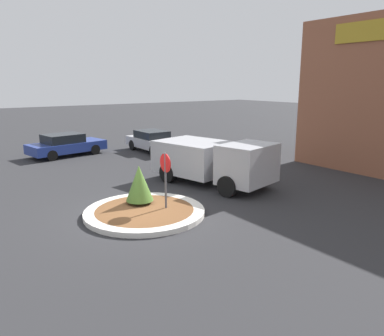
# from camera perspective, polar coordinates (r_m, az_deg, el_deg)

# --- Properties ---
(ground_plane) EXTENTS (120.00, 120.00, 0.00)m
(ground_plane) POSITION_cam_1_polar(r_m,az_deg,el_deg) (12.74, -7.21, -7.02)
(ground_plane) COLOR #2D2D30
(traffic_island) EXTENTS (4.02, 4.02, 0.17)m
(traffic_island) POSITION_cam_1_polar(r_m,az_deg,el_deg) (12.71, -7.22, -6.66)
(traffic_island) COLOR silver
(traffic_island) RESTS_ON ground_plane
(stop_sign) EXTENTS (0.63, 0.07, 2.06)m
(stop_sign) POSITION_cam_1_polar(r_m,az_deg,el_deg) (12.44, -4.06, -0.66)
(stop_sign) COLOR #4C4C51
(stop_sign) RESTS_ON ground_plane
(island_shrub) EXTENTS (0.95, 0.95, 1.35)m
(island_shrub) POSITION_cam_1_polar(r_m,az_deg,el_deg) (13.15, -8.03, -2.29)
(island_shrub) COLOR brown
(island_shrub) RESTS_ON traffic_island
(utility_truck) EXTENTS (5.62, 3.41, 1.94)m
(utility_truck) POSITION_cam_1_polar(r_m,az_deg,el_deg) (16.09, 3.10, 1.28)
(utility_truck) COLOR #B2B2B7
(utility_truck) RESTS_ON ground_plane
(parked_sedan_silver) EXTENTS (4.28, 1.88, 1.32)m
(parked_sedan_silver) POSITION_cam_1_polar(r_m,az_deg,el_deg) (23.94, -5.92, 4.12)
(parked_sedan_silver) COLOR #B7B7BC
(parked_sedan_silver) RESTS_ON ground_plane
(parked_sedan_blue) EXTENTS (2.58, 4.65, 1.33)m
(parked_sedan_blue) POSITION_cam_1_polar(r_m,az_deg,el_deg) (23.67, -18.66, 3.38)
(parked_sedan_blue) COLOR navy
(parked_sedan_blue) RESTS_ON ground_plane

